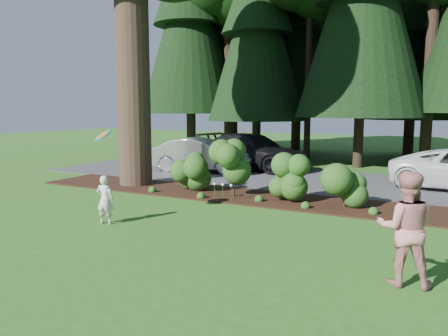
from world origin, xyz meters
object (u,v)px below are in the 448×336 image
object	(u,v)px
adult	(406,228)
child	(105,200)
car_silver_wagon	(201,155)
car_dark_suv	(252,151)
frisbee	(102,136)

from	to	relation	value
adult	child	bearing A→B (deg)	-15.25
car_silver_wagon	adult	xyz separation A→B (m)	(9.63, -9.73, 0.16)
car_dark_suv	adult	size ratio (longest dim) A/B	3.00
car_silver_wagon	frisbee	distance (m)	9.23
child	adult	size ratio (longest dim) A/B	0.65
child	adult	world-z (taller)	adult
car_dark_suv	child	bearing A→B (deg)	-162.53
car_dark_suv	adult	bearing A→B (deg)	-132.30
adult	frisbee	world-z (taller)	frisbee
car_dark_suv	frisbee	bearing A→B (deg)	-163.63
car_dark_suv	adult	xyz separation A→B (m)	(7.93, -11.67, 0.09)
car_silver_wagon	adult	world-z (taller)	adult
car_silver_wagon	frisbee	xyz separation A→B (m)	(2.24, -8.84, 1.44)
car_dark_suv	adult	distance (m)	14.11
car_silver_wagon	frisbee	size ratio (longest dim) A/B	8.34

